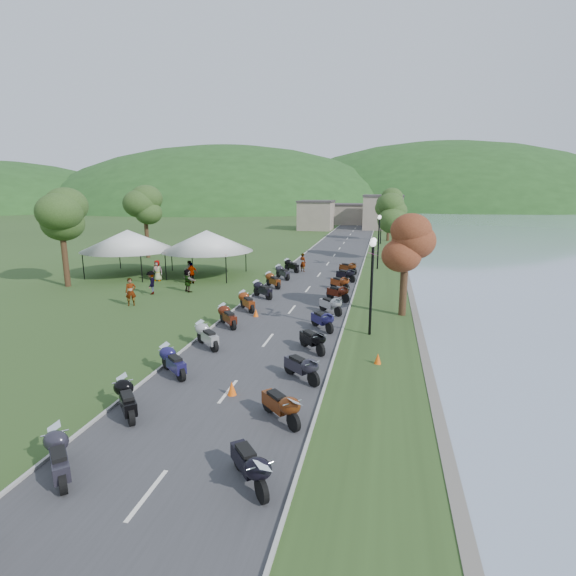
# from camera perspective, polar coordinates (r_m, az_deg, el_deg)

# --- Properties ---
(road) EXTENTS (7.00, 120.00, 0.02)m
(road) POSITION_cam_1_polar(r_m,az_deg,el_deg) (45.88, 5.06, 3.08)
(road) COLOR #39393C
(road) RESTS_ON ground
(hills_backdrop) EXTENTS (360.00, 120.00, 76.00)m
(hills_backdrop) POSITION_cam_1_polar(r_m,az_deg,el_deg) (205.13, 10.78, 10.28)
(hills_backdrop) COLOR #285621
(hills_backdrop) RESTS_ON ground
(far_building) EXTENTS (18.00, 16.00, 5.00)m
(far_building) POSITION_cam_1_polar(r_m,az_deg,el_deg) (90.38, 7.45, 9.29)
(far_building) COLOR gray
(far_building) RESTS_ON ground
(moto_row_left) EXTENTS (2.60, 39.91, 1.10)m
(moto_row_left) POSITION_cam_1_polar(r_m,az_deg,el_deg) (23.65, -8.84, -4.81)
(moto_row_left) COLOR #331411
(moto_row_left) RESTS_ON ground
(moto_row_right) EXTENTS (2.60, 32.45, 1.10)m
(moto_row_right) POSITION_cam_1_polar(r_m,az_deg,el_deg) (26.06, 4.96, -3.06)
(moto_row_right) COLOR #331411
(moto_row_right) RESTS_ON ground
(vendor_tent_main) EXTENTS (5.30, 5.30, 4.00)m
(vendor_tent_main) POSITION_cam_1_polar(r_m,az_deg,el_deg) (39.82, -10.20, 4.37)
(vendor_tent_main) COLOR silver
(vendor_tent_main) RESTS_ON ground
(vendor_tent_side) EXTENTS (5.38, 5.38, 4.00)m
(vendor_tent_side) POSITION_cam_1_polar(r_m,az_deg,el_deg) (42.02, -19.54, 4.27)
(vendor_tent_side) COLOR silver
(vendor_tent_side) RESTS_ON ground
(tree_park_left) EXTENTS (3.35, 3.35, 9.32)m
(tree_park_left) POSITION_cam_1_polar(r_m,az_deg,el_deg) (38.68, -26.81, 6.96)
(tree_park_left) COLOR #385822
(tree_park_left) RESTS_ON ground
(tree_lakeside) EXTENTS (2.60, 2.60, 7.23)m
(tree_lakeside) POSITION_cam_1_polar(r_m,az_deg,el_deg) (27.44, 14.66, 3.92)
(tree_lakeside) COLOR #385822
(tree_lakeside) RESTS_ON ground
(pedestrian_a) EXTENTS (0.83, 0.78, 1.84)m
(pedestrian_a) POSITION_cam_1_polar(r_m,az_deg,el_deg) (31.29, -19.22, -2.10)
(pedestrian_a) COLOR slate
(pedestrian_a) RESTS_ON ground
(pedestrian_b) EXTENTS (0.88, 0.64, 1.63)m
(pedestrian_b) POSITION_cam_1_polar(r_m,az_deg,el_deg) (38.70, -12.38, 1.04)
(pedestrian_b) COLOR slate
(pedestrian_b) RESTS_ON ground
(pedestrian_c) EXTENTS (0.79, 1.20, 1.72)m
(pedestrian_c) POSITION_cam_1_polar(r_m,az_deg,el_deg) (34.13, -16.89, -0.75)
(pedestrian_c) COLOR slate
(pedestrian_c) RESTS_ON ground
(traffic_cone_near) EXTENTS (0.35, 0.35, 0.55)m
(traffic_cone_near) POSITION_cam_1_polar(r_m,az_deg,el_deg) (17.23, -7.14, -12.53)
(traffic_cone_near) COLOR #F2590C
(traffic_cone_near) RESTS_ON ground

